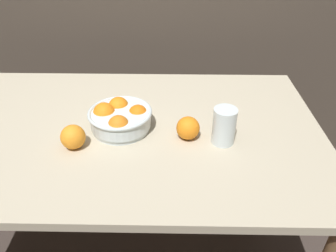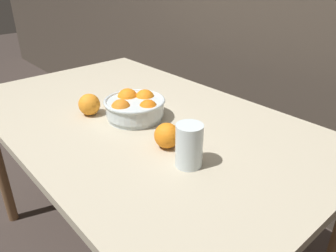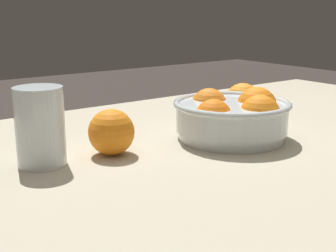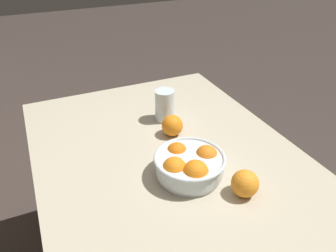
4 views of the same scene
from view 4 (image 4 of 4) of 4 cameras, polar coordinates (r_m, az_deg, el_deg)
dining_table at (r=1.10m, az=3.01°, el=-11.83°), size 1.47×0.89×0.74m
fruit_bowl at (r=1.03m, az=3.72°, el=-6.74°), size 0.23×0.23×0.10m
juice_glass at (r=1.32m, az=-0.58°, el=3.48°), size 0.08×0.08×0.13m
orange_loose_near_bowl at (r=1.23m, az=0.76°, el=0.10°), size 0.08×0.08×0.08m
orange_loose_front at (r=1.00m, az=13.25°, el=-9.71°), size 0.08×0.08×0.08m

